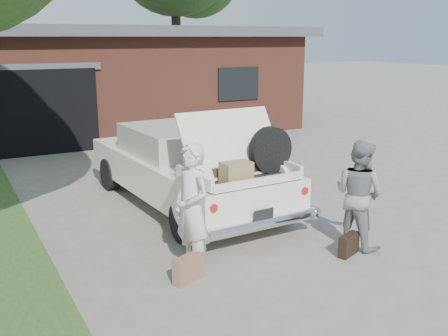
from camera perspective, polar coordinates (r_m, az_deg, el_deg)
name	(u,v)px	position (r m, az deg, el deg)	size (l,w,h in m)	color
ground	(244,251)	(7.62, 2.18, -9.03)	(90.00, 90.00, 0.00)	gray
house	(94,78)	(18.13, -13.98, 9.50)	(12.80, 7.80, 3.30)	brown
sedan	(186,166)	(9.45, -4.19, 0.19)	(2.15, 5.03, 1.90)	silver
woman_left	(192,209)	(6.71, -3.53, -4.48)	(0.62, 0.41, 1.71)	silver
woman_right	(359,194)	(7.78, 14.44, -2.78)	(0.77, 0.60, 1.58)	gray
suitcase_left	(188,269)	(6.69, -3.91, -10.87)	(0.44, 0.14, 0.34)	#93664A
suitcase_right	(349,245)	(7.63, 13.42, -8.12)	(0.40, 0.13, 0.31)	black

